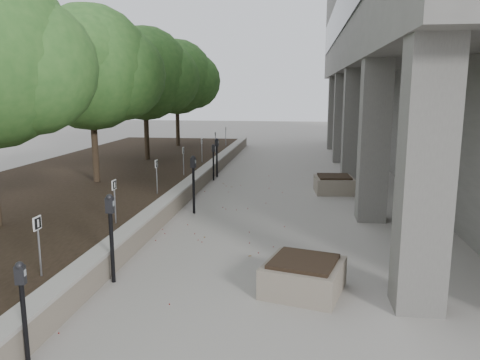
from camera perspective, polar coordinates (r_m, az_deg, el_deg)
The scene contains 21 objects.
ground at distance 6.99m, azimuth -7.16°, elevation -16.95°, with size 90.00×90.00×0.00m, color gray.
retaining_wall at distance 15.66m, azimuth -5.39°, elevation -0.29°, with size 0.39×26.00×0.50m, color gray, non-canonical shape.
planting_bed at distance 16.86m, azimuth -17.66°, elevation -0.14°, with size 7.00×26.00×0.40m, color black.
crabapple_tree_3 at distance 15.38m, azimuth -17.47°, elevation 9.83°, with size 4.60×4.00×5.44m, color #2E6025, non-canonical shape.
crabapple_tree_4 at distance 20.03m, azimuth -11.40°, elevation 10.21°, with size 4.60×4.00×5.44m, color #2E6025, non-canonical shape.
crabapple_tree_5 at distance 24.82m, azimuth -7.64°, elevation 10.40°, with size 4.60×4.00×5.44m, color #2E6025, non-canonical shape.
parking_sign_2 at distance 7.96m, azimuth -23.12°, elevation -7.41°, with size 0.04×0.22×0.96m, color black, non-canonical shape.
parking_sign_3 at distance 10.54m, azimuth -14.90°, elevation -2.55°, with size 0.04×0.22×0.96m, color black, non-canonical shape.
parking_sign_4 at distance 13.30m, azimuth -10.03°, elevation 0.37°, with size 0.04×0.22×0.96m, color black, non-canonical shape.
parking_sign_5 at distance 16.15m, azimuth -6.85°, elevation 2.28°, with size 0.04×0.22×0.96m, color black, non-canonical shape.
parking_sign_6 at distance 19.04m, azimuth -4.63°, elevation 3.61°, with size 0.04×0.22×0.96m, color black, non-canonical shape.
parking_sign_7 at distance 21.97m, azimuth -2.99°, elevation 4.58°, with size 0.04×0.22×0.96m, color black, non-canonical shape.
parking_sign_8 at distance 24.91m, azimuth -1.74°, elevation 5.32°, with size 0.04×0.22×0.96m, color black, non-canonical shape.
parking_meter_1 at distance 6.27m, azimuth -24.67°, elevation -14.61°, with size 0.13×0.09×1.32m, color black, non-canonical shape.
parking_meter_2 at distance 8.32m, azimuth -15.28°, elevation -6.86°, with size 0.15×0.11×1.55m, color black, non-canonical shape.
parking_meter_3 at distance 12.57m, azimuth -5.64°, elevation -0.57°, with size 0.15×0.11×1.56m, color black, non-canonical shape.
parking_meter_4 at distance 17.89m, azimuth -2.82°, elevation 2.72°, with size 0.15×0.10×1.48m, color black, non-canonical shape.
parking_meter_5 at distance 17.21m, azimuth -3.24°, elevation 2.15°, with size 0.13×0.09×1.34m, color black, non-canonical shape.
planter_front at distance 7.89m, azimuth 7.67°, elevation -11.39°, with size 1.19×1.19×0.56m, color gray, non-canonical shape.
planter_back at distance 15.48m, azimuth 11.30°, elevation -0.48°, with size 1.19×1.19×0.56m, color gray, non-canonical shape.
berry_scatter at distance 11.57m, azimuth -1.40°, elevation -5.45°, with size 3.30×14.10×0.02m, color maroon, non-canonical shape.
Camera 1 is at (1.63, -5.97, 3.24)m, focal length 35.28 mm.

